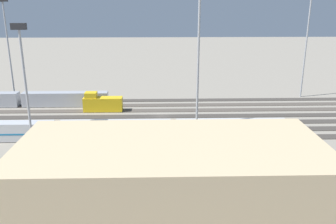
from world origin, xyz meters
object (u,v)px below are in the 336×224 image
train_on_track_1 (21,99)px  light_mast_3 (24,69)px  maintenance_shed (171,178)px  light_mast_0 (308,28)px  train_on_track_6 (115,130)px  light_mast_2 (7,36)px  light_mast_1 (199,44)px  train_on_track_2 (102,103)px

train_on_track_1 → light_mast_3: (-12.22, 27.84, 13.47)m
maintenance_shed → light_mast_3: bearing=-42.1°
train_on_track_1 → light_mast_0: light_mast_0 is taller
train_on_track_6 → light_mast_0: (-51.70, -33.08, 18.29)m
train_on_track_1 → light_mast_2: 18.73m
light_mast_3 → light_mast_1: bearing=-178.8°
train_on_track_6 → train_on_track_2: bearing=-74.0°
light_mast_0 → light_mast_3: (67.96, 35.92, -4.81)m
train_on_track_2 → light_mast_2: size_ratio=0.35×
light_mast_1 → light_mast_2: light_mast_1 is taller
light_mast_2 → maintenance_shed: (-43.93, 60.45, -13.01)m
train_on_track_6 → maintenance_shed: 29.29m
maintenance_shed → light_mast_0: bearing=-124.3°
train_on_track_1 → light_mast_3: light_mast_3 is taller
train_on_track_6 → light_mast_0: 64.05m
train_on_track_1 → light_mast_0: (-80.18, -8.08, 18.28)m
train_on_track_2 → light_mast_1: bearing=135.3°
train_on_track_2 → maintenance_shed: bearing=109.1°
train_on_track_2 → light_mast_1: size_ratio=0.31×
train_on_track_6 → light_mast_3: light_mast_3 is taller
train_on_track_6 → light_mast_0: bearing=-147.4°
train_on_track_1 → light_mast_0: 82.63m
light_mast_1 → light_mast_2: bearing=-35.4°
light_mast_0 → light_mast_1: bearing=45.2°
light_mast_0 → light_mast_3: 77.02m
light_mast_1 → light_mast_3: (32.91, 0.68, -4.41)m
train_on_track_2 → maintenance_shed: size_ratio=0.25×
light_mast_1 → maintenance_shed: (6.05, 24.98, -14.82)m
light_mast_2 → light_mast_3: light_mast_2 is taller
train_on_track_1 → train_on_track_2: size_ratio=4.72×
light_mast_1 → light_mast_2: size_ratio=1.12×
train_on_track_1 → light_mast_1: 55.62m
train_on_track_1 → maintenance_shed: (-39.07, 52.14, 3.06)m
train_on_track_6 → light_mast_1: bearing=172.6°
train_on_track_6 → train_on_track_1: bearing=-41.3°
light_mast_2 → light_mast_3: size_ratio=1.20×
light_mast_1 → light_mast_3: light_mast_1 is taller
train_on_track_2 → light_mast_3: bearing=65.2°
train_on_track_2 → maintenance_shed: (-16.31, 47.14, 2.92)m
train_on_track_2 → light_mast_0: size_ratio=0.31×
light_mast_0 → light_mast_2: (85.04, -0.23, -2.21)m
light_mast_3 → light_mast_2: bearing=-64.7°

